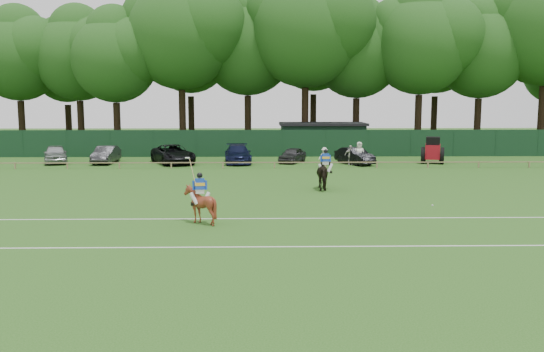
{
  "coord_description": "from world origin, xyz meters",
  "views": [
    {
      "loc": [
        -0.1,
        -26.37,
        5.34
      ],
      "look_at": [
        0.5,
        3.0,
        1.4
      ],
      "focal_mm": 38.0,
      "sensor_mm": 36.0,
      "label": 1
    }
  ],
  "objects_px": {
    "horse_chestnut": "(200,204)",
    "sedan_navy": "(238,154)",
    "horse_dark": "(325,174)",
    "spectator_left": "(324,156)",
    "spectator_mid": "(350,155)",
    "estate_black": "(355,156)",
    "sedan_silver": "(55,154)",
    "hatch_grey": "(292,155)",
    "tractor": "(433,151)",
    "spectator_right": "(359,153)",
    "suv_black": "(173,154)",
    "polo_ball": "(432,205)",
    "sedan_grey": "(106,155)",
    "utility_shed": "(322,138)"
  },
  "relations": [
    {
      "from": "suv_black",
      "to": "sedan_silver",
      "type": "bearing_deg",
      "value": 151.92
    },
    {
      "from": "suv_black",
      "to": "polo_ball",
      "type": "bearing_deg",
      "value": -75.64
    },
    {
      "from": "sedan_grey",
      "to": "hatch_grey",
      "type": "bearing_deg",
      "value": 1.15
    },
    {
      "from": "spectator_right",
      "to": "sedan_silver",
      "type": "bearing_deg",
      "value": -179.84
    },
    {
      "from": "horse_chestnut",
      "to": "sedan_silver",
      "type": "bearing_deg",
      "value": -67.27
    },
    {
      "from": "sedan_silver",
      "to": "polo_ball",
      "type": "height_order",
      "value": "sedan_silver"
    },
    {
      "from": "hatch_grey",
      "to": "estate_black",
      "type": "xyz_separation_m",
      "value": [
        5.09,
        -1.27,
        0.05
      ]
    },
    {
      "from": "horse_chestnut",
      "to": "sedan_navy",
      "type": "distance_m",
      "value": 23.58
    },
    {
      "from": "sedan_navy",
      "to": "sedan_silver",
      "type": "bearing_deg",
      "value": 174.49
    },
    {
      "from": "spectator_right",
      "to": "polo_ball",
      "type": "xyz_separation_m",
      "value": [
        0.57,
        -18.35,
        -0.9
      ]
    },
    {
      "from": "spectator_right",
      "to": "tractor",
      "type": "relative_size",
      "value": 0.62
    },
    {
      "from": "tractor",
      "to": "horse_chestnut",
      "type": "bearing_deg",
      "value": -109.34
    },
    {
      "from": "suv_black",
      "to": "polo_ball",
      "type": "relative_size",
      "value": 62.55
    },
    {
      "from": "horse_dark",
      "to": "sedan_grey",
      "type": "relative_size",
      "value": 0.51
    },
    {
      "from": "spectator_mid",
      "to": "tractor",
      "type": "xyz_separation_m",
      "value": [
        7.11,
        1.16,
        0.24
      ]
    },
    {
      "from": "sedan_navy",
      "to": "spectator_left",
      "type": "distance_m",
      "value": 7.3
    },
    {
      "from": "sedan_grey",
      "to": "sedan_navy",
      "type": "distance_m",
      "value": 11.04
    },
    {
      "from": "sedan_navy",
      "to": "spectator_mid",
      "type": "relative_size",
      "value": 3.25
    },
    {
      "from": "sedan_silver",
      "to": "estate_black",
      "type": "relative_size",
      "value": 1.09
    },
    {
      "from": "sedan_silver",
      "to": "hatch_grey",
      "type": "xyz_separation_m",
      "value": [
        19.89,
        -0.0,
        -0.13
      ]
    },
    {
      "from": "hatch_grey",
      "to": "spectator_right",
      "type": "relative_size",
      "value": 1.98
    },
    {
      "from": "sedan_navy",
      "to": "spectator_mid",
      "type": "distance_m",
      "value": 9.34
    },
    {
      "from": "sedan_grey",
      "to": "utility_shed",
      "type": "height_order",
      "value": "utility_shed"
    },
    {
      "from": "hatch_grey",
      "to": "tractor",
      "type": "bearing_deg",
      "value": 19.93
    },
    {
      "from": "sedan_silver",
      "to": "sedan_navy",
      "type": "xyz_separation_m",
      "value": [
        15.3,
        -0.32,
        -0.01
      ]
    },
    {
      "from": "spectator_left",
      "to": "tractor",
      "type": "height_order",
      "value": "tractor"
    },
    {
      "from": "horse_chestnut",
      "to": "estate_black",
      "type": "distance_m",
      "value": 24.91
    },
    {
      "from": "horse_dark",
      "to": "estate_black",
      "type": "distance_m",
      "value": 13.89
    },
    {
      "from": "sedan_silver",
      "to": "spectator_right",
      "type": "relative_size",
      "value": 2.39
    },
    {
      "from": "sedan_silver",
      "to": "horse_chestnut",
      "type": "bearing_deg",
      "value": -78.32
    },
    {
      "from": "hatch_grey",
      "to": "estate_black",
      "type": "relative_size",
      "value": 0.9
    },
    {
      "from": "hatch_grey",
      "to": "polo_ball",
      "type": "height_order",
      "value": "hatch_grey"
    },
    {
      "from": "horse_chestnut",
      "to": "hatch_grey",
      "type": "height_order",
      "value": "horse_chestnut"
    },
    {
      "from": "utility_shed",
      "to": "tractor",
      "type": "bearing_deg",
      "value": -45.96
    },
    {
      "from": "sedan_grey",
      "to": "estate_black",
      "type": "xyz_separation_m",
      "value": [
        20.72,
        -1.06,
        -0.03
      ]
    },
    {
      "from": "horse_chestnut",
      "to": "spectator_right",
      "type": "distance_m",
      "value": 24.56
    },
    {
      "from": "horse_dark",
      "to": "sedan_silver",
      "type": "xyz_separation_m",
      "value": [
        -21.05,
        14.59,
        -0.17
      ]
    },
    {
      "from": "horse_dark",
      "to": "polo_ball",
      "type": "relative_size",
      "value": 24.78
    },
    {
      "from": "sedan_silver",
      "to": "spectator_mid",
      "type": "relative_size",
      "value": 2.8
    },
    {
      "from": "suv_black",
      "to": "spectator_right",
      "type": "distance_m",
      "value": 15.38
    },
    {
      "from": "hatch_grey",
      "to": "utility_shed",
      "type": "distance_m",
      "value": 8.75
    },
    {
      "from": "sedan_navy",
      "to": "estate_black",
      "type": "xyz_separation_m",
      "value": [
        9.69,
        -0.95,
        -0.08
      ]
    },
    {
      "from": "hatch_grey",
      "to": "tractor",
      "type": "xyz_separation_m",
      "value": [
        11.74,
        -0.62,
        0.41
      ]
    },
    {
      "from": "horse_chestnut",
      "to": "tractor",
      "type": "height_order",
      "value": "tractor"
    },
    {
      "from": "suv_black",
      "to": "polo_ball",
      "type": "xyz_separation_m",
      "value": [
        15.9,
        -19.55,
        -0.74
      ]
    },
    {
      "from": "sedan_grey",
      "to": "spectator_left",
      "type": "bearing_deg",
      "value": -5.87
    },
    {
      "from": "horse_dark",
      "to": "spectator_left",
      "type": "height_order",
      "value": "horse_dark"
    },
    {
      "from": "polo_ball",
      "to": "tractor",
      "type": "relative_size",
      "value": 0.03
    },
    {
      "from": "horse_dark",
      "to": "spectator_left",
      "type": "distance_m",
      "value": 12.47
    },
    {
      "from": "tractor",
      "to": "polo_ball",
      "type": "bearing_deg",
      "value": -89.7
    }
  ]
}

